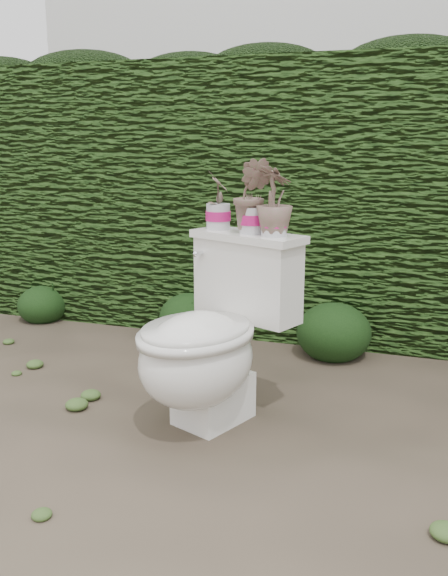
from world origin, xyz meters
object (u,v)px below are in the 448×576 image
(toilet, at_px, (210,342))
(potted_plant_center, at_px, (252,198))
(potted_plant_left, at_px, (218,202))
(potted_plant_right, at_px, (274,203))

(toilet, relative_size, potted_plant_center, 2.71)
(potted_plant_left, xyz_separation_m, potted_plant_right, (0.28, -0.12, 0.02))
(potted_plant_center, bearing_deg, potted_plant_right, -21.29)
(toilet, relative_size, potted_plant_right, 3.00)
(toilet, xyz_separation_m, potted_plant_center, (0.11, 0.21, 0.57))
(toilet, height_order, potted_plant_right, potted_plant_right)
(potted_plant_center, height_order, potted_plant_right, potted_plant_center)
(toilet, bearing_deg, potted_plant_right, 60.42)
(toilet, relative_size, potted_plant_left, 3.38)
(toilet, distance_m, potted_plant_center, 0.62)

